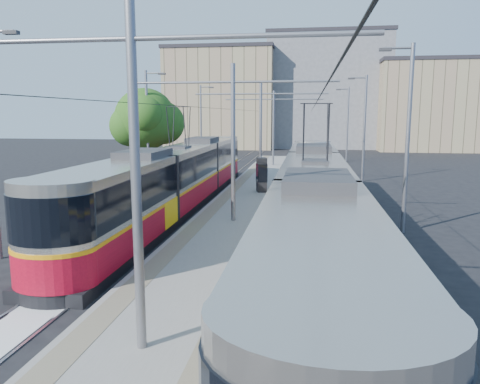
# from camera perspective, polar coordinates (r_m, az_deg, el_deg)

# --- Properties ---
(ground) EXTENTS (160.00, 160.00, 0.00)m
(ground) POSITION_cam_1_polar(r_m,az_deg,el_deg) (14.10, -6.11, -11.82)
(ground) COLOR black
(ground) RESTS_ON ground
(platform) EXTENTS (4.00, 50.00, 0.30)m
(platform) POSITION_cam_1_polar(r_m,az_deg,el_deg) (30.30, 1.89, 0.04)
(platform) COLOR gray
(platform) RESTS_ON ground
(tactile_strip_left) EXTENTS (0.70, 50.00, 0.01)m
(tactile_strip_left) POSITION_cam_1_polar(r_m,az_deg,el_deg) (30.47, -0.82, 0.39)
(tactile_strip_left) COLOR gray
(tactile_strip_left) RESTS_ON platform
(tactile_strip_right) EXTENTS (0.70, 50.00, 0.01)m
(tactile_strip_right) POSITION_cam_1_polar(r_m,az_deg,el_deg) (30.15, 4.63, 0.26)
(tactile_strip_right) COLOR gray
(tactile_strip_right) RESTS_ON platform
(rails) EXTENTS (8.71, 70.00, 0.03)m
(rails) POSITION_cam_1_polar(r_m,az_deg,el_deg) (30.33, 1.89, -0.22)
(rails) COLOR gray
(rails) RESTS_ON ground
(track_arrow) EXTENTS (1.20, 5.00, 0.01)m
(track_arrow) POSITION_cam_1_polar(r_m,az_deg,el_deg) (12.98, -25.80, -14.65)
(track_arrow) COLOR silver
(track_arrow) RESTS_ON ground
(tram_left) EXTENTS (2.43, 27.89, 5.50)m
(tram_left) POSITION_cam_1_polar(r_m,az_deg,el_deg) (25.85, -7.33, 1.83)
(tram_left) COLOR black
(tram_left) RESTS_ON ground
(tram_right) EXTENTS (2.43, 29.59, 5.50)m
(tram_right) POSITION_cam_1_polar(r_m,az_deg,el_deg) (18.17, 9.00, -0.96)
(tram_right) COLOR black
(tram_right) RESTS_ON ground
(catenary) EXTENTS (9.20, 70.00, 7.00)m
(catenary) POSITION_cam_1_polar(r_m,az_deg,el_deg) (27.08, 1.25, 8.22)
(catenary) COLOR gray
(catenary) RESTS_ON platform
(street_lamps) EXTENTS (15.18, 38.22, 8.00)m
(street_lamps) POSITION_cam_1_polar(r_m,az_deg,el_deg) (33.89, 2.70, 7.88)
(street_lamps) COLOR gray
(street_lamps) RESTS_ON ground
(shelter) EXTENTS (0.82, 1.09, 2.14)m
(shelter) POSITION_cam_1_polar(r_m,az_deg,el_deg) (29.30, 2.65, 2.22)
(shelter) COLOR black
(shelter) RESTS_ON platform
(tree) EXTENTS (4.77, 4.41, 6.93)m
(tree) POSITION_cam_1_polar(r_m,az_deg,el_deg) (34.02, -10.92, 8.57)
(tree) COLOR #382314
(tree) RESTS_ON ground
(building_left) EXTENTS (16.32, 12.24, 14.96)m
(building_left) POSITION_cam_1_polar(r_m,az_deg,el_deg) (73.96, -2.10, 11.29)
(building_left) COLOR #9A8D68
(building_left) RESTS_ON ground
(building_centre) EXTENTS (18.36, 14.28, 17.24)m
(building_centre) POSITION_cam_1_polar(r_m,az_deg,el_deg) (76.84, 10.54, 11.92)
(building_centre) COLOR gray
(building_centre) RESTS_ON ground
(building_right) EXTENTS (14.28, 10.20, 12.66)m
(building_right) POSITION_cam_1_polar(r_m,az_deg,el_deg) (72.65, 21.93, 9.75)
(building_right) COLOR #9A8D68
(building_right) RESTS_ON ground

